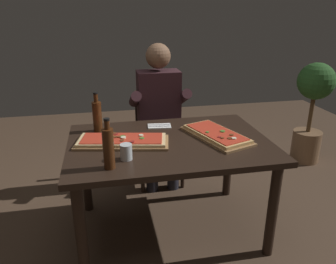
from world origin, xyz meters
name	(u,v)px	position (x,y,z in m)	size (l,w,h in m)	color
ground_plane	(169,229)	(0.00, 0.00, 0.00)	(6.40, 6.40, 0.00)	#4C3828
dining_table	(169,154)	(0.00, 0.00, 0.64)	(1.40, 0.96, 0.74)	black
pizza_rectangular_front	(122,141)	(-0.33, 0.02, 0.76)	(0.67, 0.38, 0.05)	olive
pizza_rectangular_left	(216,134)	(0.35, 0.01, 0.76)	(0.43, 0.60, 0.05)	olive
wine_bottle_dark	(108,148)	(-0.42, -0.33, 0.87)	(0.07, 0.07, 0.31)	#47230F
oil_bottle_amber	(97,116)	(-0.49, 0.30, 0.86)	(0.07, 0.07, 0.30)	#47230F
tumbler_near_camera	(126,152)	(-0.32, -0.23, 0.79)	(0.07, 0.07, 0.10)	silver
napkin_cutlery_set	(159,126)	(-0.02, 0.31, 0.74)	(0.19, 0.13, 0.01)	white
diner_chair	(158,132)	(0.06, 0.86, 0.49)	(0.44, 0.44, 0.87)	black
seated_diner	(160,110)	(0.06, 0.74, 0.74)	(0.53, 0.41, 1.33)	#23232D
potted_plant_corner	(312,106)	(1.74, 0.90, 0.63)	(0.38, 0.38, 1.09)	#846042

